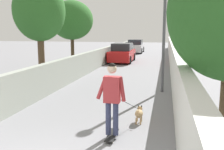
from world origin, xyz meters
name	(u,v)px	position (x,y,z in m)	size (l,w,h in m)	color
ground_plane	(134,68)	(14.00, 0.00, 0.00)	(80.00, 80.00, 0.00)	gray
wall_left	(90,62)	(12.00, 2.55, 0.63)	(48.00, 0.30, 1.26)	#999E93
fence_right	(173,60)	(12.00, -2.55, 0.83)	(48.00, 0.30, 1.67)	silver
tree_left_near	(72,20)	(13.00, 4.08, 3.23)	(2.83, 2.83, 4.53)	#473523
tree_left_mid	(39,11)	(7.50, 3.52, 3.40)	(2.33, 2.33, 4.80)	brown
lamp_post	(165,14)	(7.37, -2.00, 3.21)	(0.36, 0.36, 4.76)	#4C4C51
skateboard	(112,135)	(2.36, -0.91, 0.07)	(0.80, 0.20, 0.08)	black
person_skateboarder	(112,94)	(2.36, -0.91, 1.09)	(0.22, 0.71, 1.73)	#333859
dog	(139,113)	(3.53, -1.43, 0.27)	(1.47, 0.64, 1.06)	tan
car_near	(122,53)	(17.37, 1.40, 0.71)	(4.11, 1.80, 1.54)	#B71414
car_far	(135,47)	(26.57, 1.40, 0.71)	(3.97, 1.80, 1.54)	silver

